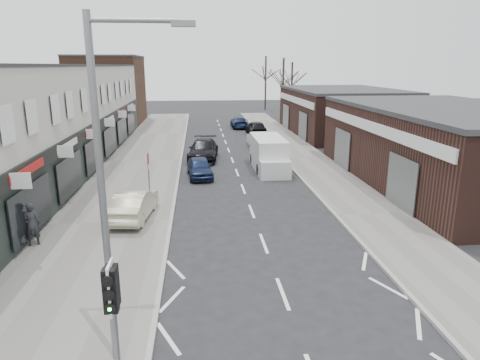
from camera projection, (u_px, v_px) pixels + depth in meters
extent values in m
plane|color=black|center=(297.00, 331.00, 11.74)|extent=(160.00, 160.00, 0.00)
cube|color=slate|center=(143.00, 161.00, 32.22)|extent=(5.50, 64.00, 0.12)
cube|color=slate|center=(305.00, 158.00, 33.41)|extent=(3.50, 64.00, 0.12)
cube|color=beige|center=(32.00, 120.00, 28.28)|extent=(8.00, 41.00, 7.10)
cube|color=#482D1F|center=(108.00, 91.00, 52.66)|extent=(8.00, 10.00, 8.00)
cube|color=#361E18|center=(449.00, 148.00, 25.79)|extent=(10.00, 18.00, 4.50)
cube|color=#361E18|center=(341.00, 112.00, 45.01)|extent=(10.00, 16.00, 4.50)
cylinder|color=slate|center=(115.00, 333.00, 8.98)|extent=(0.12, 0.12, 3.00)
cube|color=silver|center=(111.00, 288.00, 8.71)|extent=(0.05, 0.55, 1.10)
cube|color=black|center=(110.00, 291.00, 8.59)|extent=(0.28, 0.22, 0.95)
sphere|color=#0CE533|center=(110.00, 307.00, 8.55)|extent=(0.18, 0.18, 0.18)
cube|color=black|center=(113.00, 285.00, 8.82)|extent=(0.26, 0.20, 0.90)
cylinder|color=slate|center=(103.00, 202.00, 9.45)|extent=(0.16, 0.16, 8.00)
cylinder|color=slate|center=(133.00, 21.00, 8.55)|extent=(1.80, 0.10, 0.10)
cube|color=slate|center=(183.00, 24.00, 8.66)|extent=(0.50, 0.22, 0.12)
cylinder|color=slate|center=(149.00, 177.00, 22.42)|extent=(0.07, 0.07, 2.50)
cube|color=white|center=(149.00, 166.00, 22.27)|extent=(0.04, 0.45, 0.25)
cube|color=silver|center=(268.00, 153.00, 29.90)|extent=(2.04, 4.90, 2.23)
cube|color=silver|center=(275.00, 170.00, 27.28)|extent=(1.97, 0.86, 1.17)
cylinder|color=black|center=(259.00, 169.00, 28.36)|extent=(0.23, 0.74, 0.74)
cylinder|color=black|center=(286.00, 169.00, 28.53)|extent=(0.23, 0.74, 0.74)
cylinder|color=black|center=(252.00, 158.00, 31.65)|extent=(0.23, 0.74, 0.74)
cylinder|color=black|center=(276.00, 158.00, 31.82)|extent=(0.23, 0.74, 0.74)
imported|color=#B9B594|center=(134.00, 204.00, 19.90)|extent=(1.93, 4.28, 1.36)
imported|color=black|center=(32.00, 224.00, 16.85)|extent=(0.73, 0.57, 1.77)
imported|color=#131F3D|center=(200.00, 167.00, 27.72)|extent=(1.82, 3.86, 1.28)
imported|color=black|center=(203.00, 150.00, 32.91)|extent=(2.61, 5.41, 1.52)
imported|color=white|center=(259.00, 140.00, 37.53)|extent=(1.74, 4.47, 1.45)
imported|color=black|center=(256.00, 128.00, 44.84)|extent=(1.94, 4.35, 1.45)
imported|color=#121C39|center=(239.00, 122.00, 49.71)|extent=(1.84, 4.42, 1.28)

